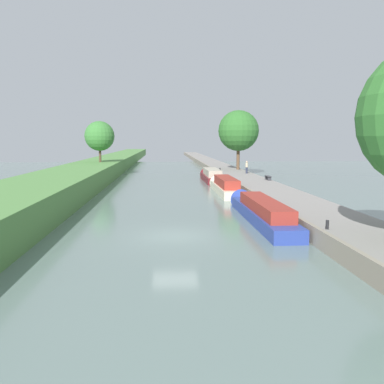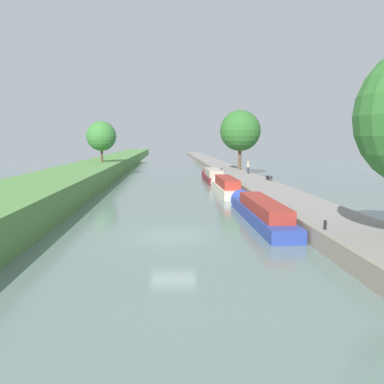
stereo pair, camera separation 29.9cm
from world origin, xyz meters
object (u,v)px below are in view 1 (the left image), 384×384
object	(u,v)px
narrowboat_maroon	(211,176)
mooring_bollard_near	(327,225)
narrowboat_cream	(225,186)
narrowboat_blue	(260,211)
mooring_bollard_far	(220,169)
park_bench	(268,177)
person_walking	(247,167)

from	to	relation	value
narrowboat_maroon	mooring_bollard_near	xyz separation A→B (m)	(1.83, -33.86, 0.48)
narrowboat_cream	narrowboat_maroon	size ratio (longest dim) A/B	1.06
narrowboat_blue	narrowboat_maroon	xyz separation A→B (m)	(-0.19, 26.71, 0.03)
narrowboat_cream	narrowboat_maroon	xyz separation A→B (m)	(0.03, 12.28, -0.01)
narrowboat_cream	mooring_bollard_near	distance (m)	21.67
mooring_bollard_near	mooring_bollard_far	distance (m)	38.67
mooring_bollard_far	park_bench	distance (m)	14.17
narrowboat_cream	mooring_bollard_near	xyz separation A→B (m)	(1.87, -21.58, 0.47)
narrowboat_blue	narrowboat_cream	size ratio (longest dim) A/B	1.15
narrowboat_blue	narrowboat_maroon	bearing A→B (deg)	90.40
narrowboat_blue	mooring_bollard_far	bearing A→B (deg)	87.01
mooring_bollard_far	park_bench	bearing A→B (deg)	-75.99
narrowboat_blue	narrowboat_maroon	distance (m)	26.71
mooring_bollard_near	mooring_bollard_far	xyz separation A→B (m)	(0.00, 38.67, 0.00)
narrowboat_maroon	park_bench	size ratio (longest dim) A/B	7.41
narrowboat_blue	mooring_bollard_near	world-z (taller)	narrowboat_blue
person_walking	narrowboat_maroon	bearing A→B (deg)	-176.73
narrowboat_maroon	mooring_bollard_far	xyz separation A→B (m)	(1.83, 4.81, 0.48)
mooring_bollard_near	park_bench	world-z (taller)	park_bench
mooring_bollard_far	person_walking	bearing A→B (deg)	-57.27
mooring_bollard_near	mooring_bollard_far	world-z (taller)	same
person_walking	park_bench	size ratio (longest dim) A/B	1.11
narrowboat_blue	narrowboat_cream	distance (m)	14.43
narrowboat_maroon	person_walking	bearing A→B (deg)	3.27
narrowboat_blue	park_bench	distance (m)	18.49
narrowboat_blue	mooring_bollard_far	size ratio (longest dim) A/B	30.15
park_bench	mooring_bollard_near	bearing A→B (deg)	-97.84
person_walking	narrowboat_blue	bearing A→B (deg)	-99.60
narrowboat_maroon	narrowboat_blue	bearing A→B (deg)	-89.60
narrowboat_cream	mooring_bollard_far	bearing A→B (deg)	83.77
narrowboat_maroon	park_bench	xyz separation A→B (m)	(5.26, -8.94, 0.60)
narrowboat_maroon	narrowboat_cream	bearing A→B (deg)	-90.15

